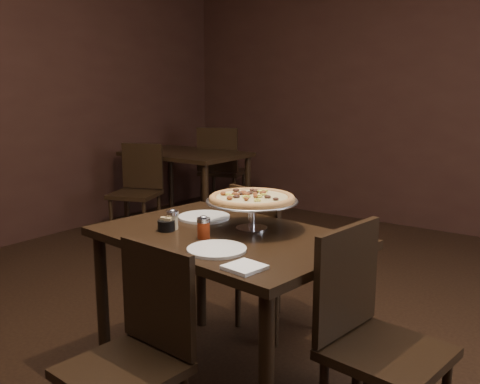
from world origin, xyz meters
The scene contains 16 objects.
room centered at (0.06, 0.03, 1.40)m, with size 6.04×7.04×2.84m.
dining_table centered at (0.03, 0.01, 0.66)m, with size 1.31×0.95×0.76m.
background_table centered at (-2.20, 2.22, 0.67)m, with size 1.23×0.82×0.77m.
pizza_stand centered at (0.09, 0.15, 0.92)m, with size 0.45×0.45×0.19m.
parmesan_shaker centered at (-0.23, -0.09, 0.81)m, with size 0.06×0.06×0.10m.
pepper_flake_shaker centered at (0.00, -0.12, 0.81)m, with size 0.06×0.06×0.11m.
packet_caddy centered at (-0.23, -0.12, 0.79)m, with size 0.08×0.08×0.07m.
napkin_stack centered at (0.40, -0.35, 0.77)m, with size 0.14×0.14×0.01m, color white.
plate_left centered at (-0.24, 0.17, 0.77)m, with size 0.27×0.27×0.01m, color white.
plate_near centered at (0.17, -0.23, 0.77)m, with size 0.26×0.26×0.01m, color white.
serving_spatula centered at (0.08, 0.02, 0.91)m, with size 0.17×0.17×0.02m.
chair_far centered at (-0.09, 0.58, 0.49)m, with size 0.51×0.51×0.89m.
chair_near centered at (0.11, -0.66, 0.47)m, with size 0.43×0.43×0.86m.
chair_side centered at (0.80, -0.05, 0.50)m, with size 0.47×0.47×0.91m.
bg_chair_far centered at (-2.16, 2.76, 0.55)m, with size 0.59×0.59×1.00m.
bg_chair_near centered at (-2.25, 1.57, 0.49)m, with size 0.54×0.54×0.90m.
Camera 1 is at (1.54, -1.94, 1.46)m, focal length 40.00 mm.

